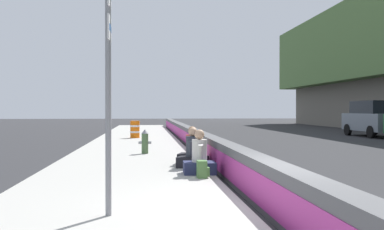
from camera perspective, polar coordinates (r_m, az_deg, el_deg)
ground_plane at (r=7.71m, az=10.60°, el=-12.29°), size 160.00×160.00×0.00m
sidewalk_strip at (r=7.42m, az=-9.94°, el=-12.24°), size 80.00×4.40×0.14m
jersey_barrier at (r=7.62m, az=10.58°, el=-9.18°), size 76.00×0.45×0.85m
route_sign_post at (r=7.01m, az=-10.27°, el=4.62°), size 0.44×0.09×3.60m
fire_hydrant at (r=16.71m, az=-5.84°, el=-3.23°), size 0.26×0.46×0.88m
seated_person_foreground at (r=11.45m, az=0.93°, el=-5.57°), size 0.70×0.80×1.09m
seated_person_middle at (r=12.72m, az=0.10°, el=-4.93°), size 0.89×0.96×1.10m
seated_person_rear at (r=13.62m, az=0.03°, el=-4.57°), size 0.86×0.94×1.09m
backpack at (r=10.80m, az=1.29°, el=-6.73°), size 0.32×0.28×0.40m
construction_barrel at (r=26.01m, az=-7.06°, el=-1.76°), size 0.54×0.54×0.95m
parked_car_midline at (r=31.42m, az=21.43°, el=-0.36°), size 4.84×2.14×2.28m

